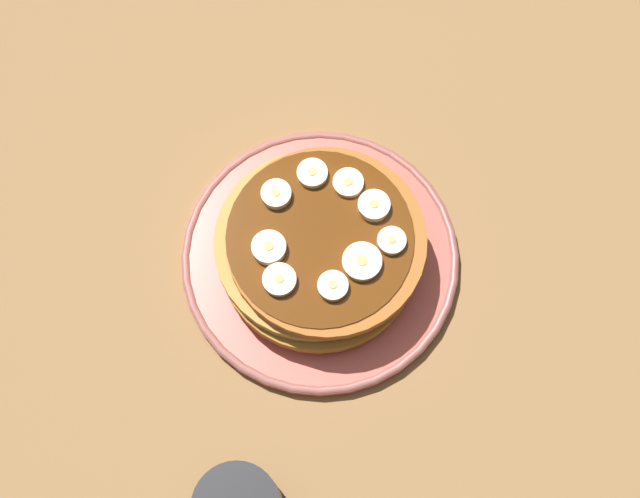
% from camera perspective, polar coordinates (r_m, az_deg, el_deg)
% --- Properties ---
extents(ground_plane, '(1.40, 1.40, 0.03)m').
position_cam_1_polar(ground_plane, '(0.84, -0.00, -1.07)').
color(ground_plane, olive).
extents(plate, '(0.27, 0.27, 0.01)m').
position_cam_1_polar(plate, '(0.81, -0.00, -0.57)').
color(plate, '#CC594C').
rests_on(plate, ground_plane).
extents(pancake_stack, '(0.19, 0.19, 0.05)m').
position_cam_1_polar(pancake_stack, '(0.78, -0.01, 0.23)').
color(pancake_stack, '#995F32').
rests_on(pancake_stack, plate).
extents(banana_slice_0, '(0.03, 0.03, 0.01)m').
position_cam_1_polar(banana_slice_0, '(0.75, -3.46, 0.08)').
color(banana_slice_0, '#EFE7BD').
rests_on(banana_slice_0, pancake_stack).
extents(banana_slice_1, '(0.03, 0.03, 0.01)m').
position_cam_1_polar(banana_slice_1, '(0.78, -0.52, 5.11)').
color(banana_slice_1, '#F1F0B6').
rests_on(banana_slice_1, pancake_stack).
extents(banana_slice_2, '(0.03, 0.03, 0.01)m').
position_cam_1_polar(banana_slice_2, '(0.77, 3.65, 2.92)').
color(banana_slice_2, beige).
rests_on(banana_slice_2, pancake_stack).
extents(banana_slice_3, '(0.04, 0.04, 0.01)m').
position_cam_1_polar(banana_slice_3, '(0.75, 2.84, -0.87)').
color(banana_slice_3, '#F6E7BB').
rests_on(banana_slice_3, pancake_stack).
extents(banana_slice_4, '(0.03, 0.03, 0.01)m').
position_cam_1_polar(banana_slice_4, '(0.74, 0.87, -2.52)').
color(banana_slice_4, '#EEE5C2').
rests_on(banana_slice_4, pancake_stack).
extents(banana_slice_5, '(0.03, 0.03, 0.01)m').
position_cam_1_polar(banana_slice_5, '(0.74, -2.75, -2.10)').
color(banana_slice_5, '#F6E6C3').
rests_on(banana_slice_5, pancake_stack).
extents(banana_slice_6, '(0.03, 0.03, 0.01)m').
position_cam_1_polar(banana_slice_6, '(0.77, -2.97, 3.70)').
color(banana_slice_6, beige).
rests_on(banana_slice_6, pancake_stack).
extents(banana_slice_7, '(0.03, 0.03, 0.01)m').
position_cam_1_polar(banana_slice_7, '(0.78, 1.91, 4.47)').
color(banana_slice_7, '#FEE6B6').
rests_on(banana_slice_7, pancake_stack).
extents(banana_slice_8, '(0.03, 0.03, 0.01)m').
position_cam_1_polar(banana_slice_8, '(0.76, 4.84, 0.54)').
color(banana_slice_8, '#EDE5C2').
rests_on(banana_slice_8, pancake_stack).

